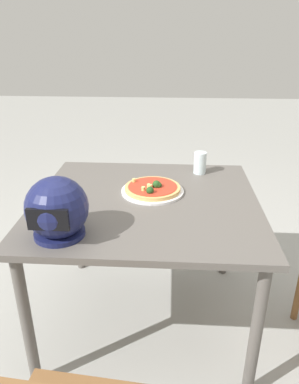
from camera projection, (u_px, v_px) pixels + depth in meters
The scene contains 6 objects.
ground_plane at pixel (147, 316), 2.05m from camera, with size 14.00×14.00×0.00m, color #9E9E99.
dining_table at pixel (146, 214), 1.78m from camera, with size 1.07×1.01×0.73m.
pizza_plate at pixel (153, 191), 1.82m from camera, with size 0.31×0.31×0.01m, color white.
pizza at pixel (153, 188), 1.81m from camera, with size 0.28×0.28×0.05m.
motorcycle_helmet at pixel (57, 209), 1.40m from camera, with size 0.25×0.25×0.25m.
drinking_glass at pixel (200, 163), 2.04m from camera, with size 0.07×0.07×0.12m, color silver.
Camera 1 is at (-0.11, 1.57, 1.49)m, focal length 34.02 mm.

